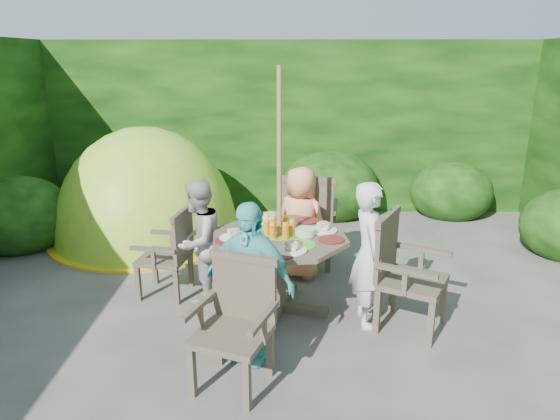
{
  "coord_description": "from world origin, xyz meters",
  "views": [
    {
      "loc": [
        -0.03,
        -3.81,
        2.26
      ],
      "look_at": [
        -0.1,
        0.79,
        0.85
      ],
      "focal_mm": 32.0,
      "sensor_mm": 36.0,
      "label": 1
    }
  ],
  "objects_px": {
    "child_left": "(198,241)",
    "child_front": "(249,283)",
    "garden_chair_front": "(236,321)",
    "child_right": "(369,255)",
    "garden_chair_right": "(403,271)",
    "garden_chair_back": "(308,219)",
    "garden_chair_left": "(171,252)",
    "patio_table": "(280,247)",
    "dome_tent": "(149,235)",
    "child_back": "(301,223)",
    "parasol_pole": "(279,196)"
  },
  "relations": [
    {
      "from": "patio_table",
      "to": "garden_chair_back",
      "type": "height_order",
      "value": "garden_chair_back"
    },
    {
      "from": "patio_table",
      "to": "dome_tent",
      "type": "height_order",
      "value": "dome_tent"
    },
    {
      "from": "patio_table",
      "to": "child_front",
      "type": "height_order",
      "value": "child_front"
    },
    {
      "from": "patio_table",
      "to": "garden_chair_right",
      "type": "relative_size",
      "value": 1.62
    },
    {
      "from": "garden_chair_right",
      "to": "dome_tent",
      "type": "height_order",
      "value": "dome_tent"
    },
    {
      "from": "child_right",
      "to": "child_front",
      "type": "xyz_separation_m",
      "value": [
        -0.99,
        -0.56,
        -0.01
      ]
    },
    {
      "from": "patio_table",
      "to": "garden_chair_front",
      "type": "xyz_separation_m",
      "value": [
        -0.29,
        -1.06,
        -0.15
      ]
    },
    {
      "from": "child_left",
      "to": "child_back",
      "type": "bearing_deg",
      "value": 140.13
    },
    {
      "from": "garden_chair_left",
      "to": "dome_tent",
      "type": "bearing_deg",
      "value": -147.83
    },
    {
      "from": "garden_chair_front",
      "to": "garden_chair_left",
      "type": "bearing_deg",
      "value": 139.43
    },
    {
      "from": "garden_chair_front",
      "to": "child_front",
      "type": "distance_m",
      "value": 0.34
    },
    {
      "from": "parasol_pole",
      "to": "child_right",
      "type": "xyz_separation_m",
      "value": [
        0.77,
        -0.21,
        -0.46
      ]
    },
    {
      "from": "garden_chair_left",
      "to": "child_left",
      "type": "relative_size",
      "value": 0.71
    },
    {
      "from": "parasol_pole",
      "to": "garden_chair_right",
      "type": "bearing_deg",
      "value": -14.59
    },
    {
      "from": "garden_chair_back",
      "to": "child_left",
      "type": "distance_m",
      "value": 1.36
    },
    {
      "from": "garden_chair_right",
      "to": "child_back",
      "type": "relative_size",
      "value": 0.81
    },
    {
      "from": "garden_chair_left",
      "to": "child_front",
      "type": "distance_m",
      "value": 1.38
    },
    {
      "from": "patio_table",
      "to": "garden_chair_front",
      "type": "bearing_deg",
      "value": -105.48
    },
    {
      "from": "garden_chair_left",
      "to": "patio_table",
      "type": "bearing_deg",
      "value": 83.68
    },
    {
      "from": "patio_table",
      "to": "child_right",
      "type": "xyz_separation_m",
      "value": [
        0.77,
        -0.21,
        0.02
      ]
    },
    {
      "from": "garden_chair_front",
      "to": "child_left",
      "type": "xyz_separation_m",
      "value": [
        -0.48,
        1.28,
        0.12
      ]
    },
    {
      "from": "parasol_pole",
      "to": "child_front",
      "type": "height_order",
      "value": "parasol_pole"
    },
    {
      "from": "child_back",
      "to": "garden_chair_left",
      "type": "bearing_deg",
      "value": 49.79
    },
    {
      "from": "child_left",
      "to": "child_front",
      "type": "bearing_deg",
      "value": 50.13
    },
    {
      "from": "garden_chair_front",
      "to": "child_right",
      "type": "height_order",
      "value": "child_right"
    },
    {
      "from": "garden_chair_right",
      "to": "garden_chair_back",
      "type": "relative_size",
      "value": 0.95
    },
    {
      "from": "child_right",
      "to": "garden_chair_back",
      "type": "bearing_deg",
      "value": 16.21
    },
    {
      "from": "parasol_pole",
      "to": "dome_tent",
      "type": "bearing_deg",
      "value": 131.49
    },
    {
      "from": "garden_chair_left",
      "to": "child_left",
      "type": "distance_m",
      "value": 0.34
    },
    {
      "from": "child_left",
      "to": "parasol_pole",
      "type": "bearing_deg",
      "value": 95.13
    },
    {
      "from": "parasol_pole",
      "to": "garden_chair_back",
      "type": "bearing_deg",
      "value": 73.82
    },
    {
      "from": "patio_table",
      "to": "garden_chair_back",
      "type": "xyz_separation_m",
      "value": [
        0.3,
        1.05,
        -0.08
      ]
    },
    {
      "from": "dome_tent",
      "to": "garden_chair_front",
      "type": "bearing_deg",
      "value": -46.51
    },
    {
      "from": "parasol_pole",
      "to": "garden_chair_right",
      "type": "height_order",
      "value": "parasol_pole"
    },
    {
      "from": "dome_tent",
      "to": "child_left",
      "type": "bearing_deg",
      "value": -43.09
    },
    {
      "from": "child_right",
      "to": "child_left",
      "type": "relative_size",
      "value": 1.08
    },
    {
      "from": "child_left",
      "to": "child_back",
      "type": "xyz_separation_m",
      "value": [
        0.99,
        0.56,
        0.0
      ]
    },
    {
      "from": "child_front",
      "to": "child_back",
      "type": "bearing_deg",
      "value": 99.96
    },
    {
      "from": "child_back",
      "to": "child_front",
      "type": "bearing_deg",
      "value": 104.17
    },
    {
      "from": "dome_tent",
      "to": "patio_table",
      "type": "bearing_deg",
      "value": -30.73
    },
    {
      "from": "child_left",
      "to": "child_front",
      "type": "relative_size",
      "value": 0.93
    },
    {
      "from": "garden_chair_back",
      "to": "child_front",
      "type": "distance_m",
      "value": 1.89
    },
    {
      "from": "patio_table",
      "to": "child_left",
      "type": "xyz_separation_m",
      "value": [
        -0.78,
        0.21,
        -0.03
      ]
    },
    {
      "from": "garden_chair_right",
      "to": "child_left",
      "type": "relative_size",
      "value": 0.81
    },
    {
      "from": "patio_table",
      "to": "garden_chair_left",
      "type": "relative_size",
      "value": 1.86
    },
    {
      "from": "garden_chair_front",
      "to": "child_left",
      "type": "distance_m",
      "value": 1.37
    },
    {
      "from": "garden_chair_left",
      "to": "dome_tent",
      "type": "distance_m",
      "value": 1.89
    },
    {
      "from": "child_back",
      "to": "garden_chair_front",
      "type": "bearing_deg",
      "value": 104.35
    },
    {
      "from": "parasol_pole",
      "to": "child_left",
      "type": "relative_size",
      "value": 1.85
    },
    {
      "from": "patio_table",
      "to": "child_back",
      "type": "bearing_deg",
      "value": 74.74
    }
  ]
}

